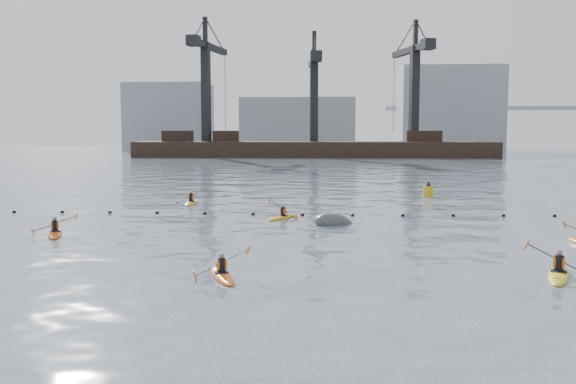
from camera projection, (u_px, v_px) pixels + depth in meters
The scene contains 11 objects.
ground at pixel (225, 342), 14.57m from camera, with size 400.00×400.00×0.00m, color #384352.
float_line at pixel (278, 214), 36.98m from camera, with size 33.24×0.73×0.24m.
barge_pier at pixel (313, 147), 123.66m from camera, with size 72.00×19.30×29.50m.
skyline at pixel (325, 116), 162.80m from camera, with size 141.00×28.00×22.00m.
kayaker_0 at pixel (222, 274), 21.12m from camera, with size 1.97×2.98×1.16m.
kayaker_1 at pixel (559, 274), 21.18m from camera, with size 2.21×3.35×1.32m.
kayaker_2 at pixel (55, 233), 29.80m from camera, with size 2.09×3.20×1.16m.
kayaker_3 at pixel (283, 217), 35.49m from camera, with size 1.92×2.83×1.22m.
kayaker_5 at pixel (191, 202), 42.62m from camera, with size 2.25×3.22×1.31m.
mooring_buoy at pixel (334, 224), 33.30m from camera, with size 2.38×1.41×1.19m, color #383B3D.
nav_buoy at pixel (428, 191), 47.30m from camera, with size 0.78×0.78×1.42m.
Camera 1 is at (2.37, -14.03, 5.00)m, focal length 38.00 mm.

